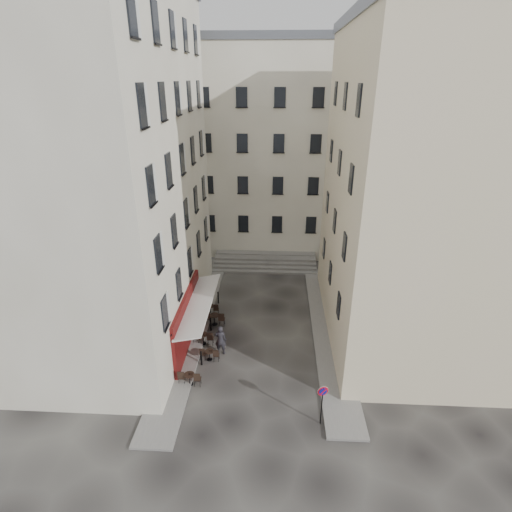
# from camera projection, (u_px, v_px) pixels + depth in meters

# --- Properties ---
(ground) EXTENTS (90.00, 90.00, 0.00)m
(ground) POSITION_uv_depth(u_px,v_px,m) (258.00, 356.00, 24.18)
(ground) COLOR black
(ground) RESTS_ON ground
(sidewalk_left) EXTENTS (2.00, 22.00, 0.12)m
(sidewalk_left) POSITION_uv_depth(u_px,v_px,m) (197.00, 317.00, 28.02)
(sidewalk_left) COLOR slate
(sidewalk_left) RESTS_ON ground
(sidewalk_right) EXTENTS (2.00, 18.00, 0.12)m
(sidewalk_right) POSITION_uv_depth(u_px,v_px,m) (327.00, 329.00, 26.66)
(sidewalk_right) COLOR slate
(sidewalk_right) RESTS_ON ground
(building_left) EXTENTS (12.20, 16.20, 20.60)m
(building_left) POSITION_uv_depth(u_px,v_px,m) (81.00, 174.00, 23.21)
(building_left) COLOR beige
(building_left) RESTS_ON ground
(building_right) EXTENTS (12.20, 14.20, 18.60)m
(building_right) POSITION_uv_depth(u_px,v_px,m) (442.00, 193.00, 23.03)
(building_right) COLOR beige
(building_right) RESTS_ON ground
(building_back) EXTENTS (18.20, 10.20, 18.60)m
(building_back) POSITION_uv_depth(u_px,v_px,m) (258.00, 148.00, 37.73)
(building_back) COLOR beige
(building_back) RESTS_ON ground
(cafe_storefront) EXTENTS (1.74, 7.30, 3.50)m
(cafe_storefront) POSITION_uv_depth(u_px,v_px,m) (189.00, 318.00, 24.53)
(cafe_storefront) COLOR #4D0B0C
(cafe_storefront) RESTS_ON ground
(stone_steps) EXTENTS (9.00, 3.15, 0.80)m
(stone_steps) POSITION_uv_depth(u_px,v_px,m) (265.00, 262.00, 35.47)
(stone_steps) COLOR #585653
(stone_steps) RESTS_ON ground
(bollard_near) EXTENTS (0.12, 0.12, 0.98)m
(bollard_near) POSITION_uv_depth(u_px,v_px,m) (201.00, 357.00, 23.21)
(bollard_near) COLOR black
(bollard_near) RESTS_ON ground
(bollard_mid) EXTENTS (0.12, 0.12, 0.98)m
(bollard_mid) POSITION_uv_depth(u_px,v_px,m) (211.00, 324.00, 26.40)
(bollard_mid) COLOR black
(bollard_mid) RESTS_ON ground
(bollard_far) EXTENTS (0.12, 0.12, 0.98)m
(bollard_far) POSITION_uv_depth(u_px,v_px,m) (218.00, 297.00, 29.59)
(bollard_far) COLOR black
(bollard_far) RESTS_ON ground
(no_parking_sign) EXTENTS (0.51, 0.18, 2.29)m
(no_parking_sign) POSITION_uv_depth(u_px,v_px,m) (322.00, 398.00, 18.79)
(no_parking_sign) COLOR black
(no_parking_sign) RESTS_ON ground
(bistro_table_a) EXTENTS (1.26, 0.59, 0.88)m
(bistro_table_a) POSITION_uv_depth(u_px,v_px,m) (190.00, 378.00, 21.75)
(bistro_table_a) COLOR black
(bistro_table_a) RESTS_ON ground
(bistro_table_b) EXTENTS (1.18, 0.55, 0.83)m
(bistro_table_b) POSITION_uv_depth(u_px,v_px,m) (210.00, 354.00, 23.66)
(bistro_table_b) COLOR black
(bistro_table_b) RESTS_ON ground
(bistro_table_c) EXTENTS (1.32, 0.62, 0.93)m
(bistro_table_c) POSITION_uv_depth(u_px,v_px,m) (203.00, 337.00, 25.08)
(bistro_table_c) COLOR black
(bistro_table_c) RESTS_ON ground
(bistro_table_d) EXTENTS (1.41, 0.66, 0.99)m
(bistro_table_d) POSITION_uv_depth(u_px,v_px,m) (215.00, 318.00, 27.01)
(bistro_table_d) COLOR black
(bistro_table_d) RESTS_ON ground
(bistro_table_e) EXTENTS (1.23, 0.58, 0.86)m
(bistro_table_e) POSITION_uv_depth(u_px,v_px,m) (210.00, 309.00, 28.27)
(bistro_table_e) COLOR black
(bistro_table_e) RESTS_ON ground
(pedestrian) EXTENTS (0.74, 0.52, 1.94)m
(pedestrian) POSITION_uv_depth(u_px,v_px,m) (221.00, 340.00, 24.03)
(pedestrian) COLOR black
(pedestrian) RESTS_ON ground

